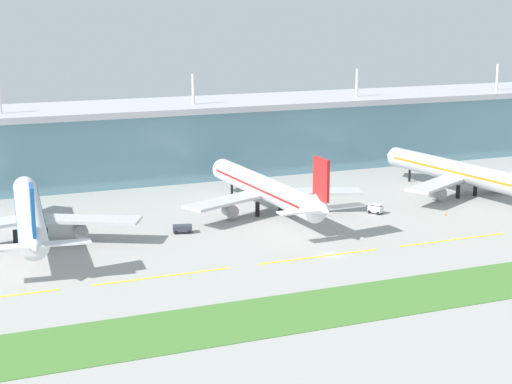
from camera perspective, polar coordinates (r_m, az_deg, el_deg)
name	(u,v)px	position (r m, az deg, el deg)	size (l,w,h in m)	color
ground_plane	(331,255)	(181.16, 5.06, -4.21)	(600.00, 600.00, 0.00)	#9E9E99
terminal_building	(188,138)	(264.34, -4.56, 3.64)	(288.00, 34.00, 31.42)	#6693A8
airliner_near	(29,215)	(194.11, -14.95, -1.49)	(48.52, 66.52, 18.90)	white
airliner_middle	(266,189)	(213.73, 0.71, 0.21)	(48.77, 65.18, 18.90)	white
airliner_far	(464,173)	(240.63, 13.74, 1.24)	(48.41, 66.45, 18.90)	#ADB2BC
taxiway_stripe_mid_west	(163,276)	(167.48, -6.21, -5.64)	(28.00, 0.70, 0.04)	yellow
taxiway_stripe_centre	(319,257)	(179.60, 4.25, -4.34)	(28.00, 0.70, 0.04)	yellow
taxiway_stripe_mid_east	(454,240)	(196.92, 13.11, -3.12)	(28.00, 0.70, 0.04)	yellow
grass_verge	(404,296)	(158.14, 9.85, -6.85)	(300.00, 18.00, 0.10)	#477A33
baggage_cart	(376,209)	(217.14, 8.01, -1.12)	(3.38, 4.02, 2.48)	silver
pushback_tug	(182,228)	(197.84, -4.95, -2.44)	(4.89, 3.52, 1.85)	#333842
safety_cone_left_wingtip	(445,214)	(218.85, 12.57, -1.44)	(0.56, 0.56, 0.70)	orange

